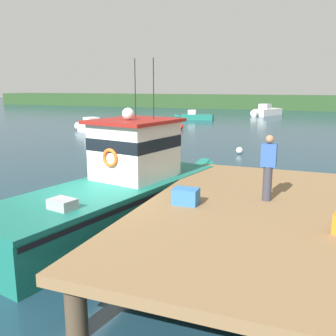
{
  "coord_description": "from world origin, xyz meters",
  "views": [
    {
      "loc": [
        5.58,
        -8.68,
        3.97
      ],
      "look_at": [
        1.2,
        2.47,
        1.4
      ],
      "focal_mm": 40.85,
      "sensor_mm": 36.0,
      "label": 1
    }
  ],
  "objects_px": {
    "moored_boat_off_the_point": "(94,127)",
    "mooring_buoy_outer": "(181,126)",
    "deckhand_by_the_boat": "(268,166)",
    "main_fishing_boat": "(123,188)",
    "mooring_buoy_spare_mooring": "(275,184)",
    "crate_stack_mid_dock": "(186,196)",
    "moored_boat_far_left": "(266,112)",
    "moored_boat_far_right": "(195,116)",
    "mooring_buoy_inshore": "(239,150)"
  },
  "relations": [
    {
      "from": "main_fishing_boat",
      "to": "moored_boat_far_right",
      "type": "relative_size",
      "value": 2.12
    },
    {
      "from": "main_fishing_boat",
      "to": "mooring_buoy_spare_mooring",
      "type": "distance_m",
      "value": 6.69
    },
    {
      "from": "moored_boat_far_left",
      "to": "main_fishing_boat",
      "type": "bearing_deg",
      "value": -88.08
    },
    {
      "from": "moored_boat_far_right",
      "to": "mooring_buoy_outer",
      "type": "distance_m",
      "value": 10.38
    },
    {
      "from": "crate_stack_mid_dock",
      "to": "moored_boat_off_the_point",
      "type": "distance_m",
      "value": 25.32
    },
    {
      "from": "main_fishing_boat",
      "to": "crate_stack_mid_dock",
      "type": "height_order",
      "value": "main_fishing_boat"
    },
    {
      "from": "crate_stack_mid_dock",
      "to": "mooring_buoy_inshore",
      "type": "bearing_deg",
      "value": 95.85
    },
    {
      "from": "mooring_buoy_outer",
      "to": "mooring_buoy_spare_mooring",
      "type": "bearing_deg",
      "value": -60.48
    },
    {
      "from": "mooring_buoy_spare_mooring",
      "to": "deckhand_by_the_boat",
      "type": "bearing_deg",
      "value": -86.41
    },
    {
      "from": "deckhand_by_the_boat",
      "to": "mooring_buoy_spare_mooring",
      "type": "xyz_separation_m",
      "value": [
        -0.36,
        5.76,
        -1.86
      ]
    },
    {
      "from": "mooring_buoy_inshore",
      "to": "mooring_buoy_outer",
      "type": "bearing_deg",
      "value": 124.47
    },
    {
      "from": "moored_boat_off_the_point",
      "to": "mooring_buoy_outer",
      "type": "height_order",
      "value": "moored_boat_off_the_point"
    },
    {
      "from": "moored_boat_far_right",
      "to": "mooring_buoy_spare_mooring",
      "type": "bearing_deg",
      "value": -66.74
    },
    {
      "from": "crate_stack_mid_dock",
      "to": "moored_boat_off_the_point",
      "type": "bearing_deg",
      "value": 127.23
    },
    {
      "from": "moored_boat_off_the_point",
      "to": "crate_stack_mid_dock",
      "type": "bearing_deg",
      "value": -52.77
    },
    {
      "from": "deckhand_by_the_boat",
      "to": "moored_boat_far_left",
      "type": "relative_size",
      "value": 0.26
    },
    {
      "from": "moored_boat_off_the_point",
      "to": "mooring_buoy_inshore",
      "type": "distance_m",
      "value": 15.06
    },
    {
      "from": "deckhand_by_the_boat",
      "to": "mooring_buoy_outer",
      "type": "distance_m",
      "value": 26.9
    },
    {
      "from": "moored_boat_far_left",
      "to": "moored_boat_off_the_point",
      "type": "bearing_deg",
      "value": -113.95
    },
    {
      "from": "moored_boat_far_right",
      "to": "mooring_buoy_inshore",
      "type": "xyz_separation_m",
      "value": [
        9.58,
        -21.49,
        -0.2
      ]
    },
    {
      "from": "moored_boat_far_right",
      "to": "mooring_buoy_outer",
      "type": "height_order",
      "value": "moored_boat_far_right"
    },
    {
      "from": "moored_boat_far_left",
      "to": "mooring_buoy_spare_mooring",
      "type": "xyz_separation_m",
      "value": [
        5.34,
        -38.96,
        -0.35
      ]
    },
    {
      "from": "crate_stack_mid_dock",
      "to": "moored_boat_off_the_point",
      "type": "height_order",
      "value": "crate_stack_mid_dock"
    },
    {
      "from": "crate_stack_mid_dock",
      "to": "mooring_buoy_outer",
      "type": "relative_size",
      "value": 1.15
    },
    {
      "from": "main_fishing_boat",
      "to": "moored_boat_far_left",
      "type": "bearing_deg",
      "value": 91.92
    },
    {
      "from": "crate_stack_mid_dock",
      "to": "moored_boat_off_the_point",
      "type": "xyz_separation_m",
      "value": [
        -15.31,
        20.14,
        -0.94
      ]
    },
    {
      "from": "crate_stack_mid_dock",
      "to": "moored_boat_far_left",
      "type": "relative_size",
      "value": 0.1
    },
    {
      "from": "mooring_buoy_inshore",
      "to": "mooring_buoy_spare_mooring",
      "type": "relative_size",
      "value": 1.02
    },
    {
      "from": "main_fishing_boat",
      "to": "deckhand_by_the_boat",
      "type": "height_order",
      "value": "main_fishing_boat"
    },
    {
      "from": "crate_stack_mid_dock",
      "to": "mooring_buoy_spare_mooring",
      "type": "height_order",
      "value": "crate_stack_mid_dock"
    },
    {
      "from": "moored_boat_far_right",
      "to": "mooring_buoy_inshore",
      "type": "bearing_deg",
      "value": -65.98
    },
    {
      "from": "moored_boat_far_left",
      "to": "mooring_buoy_outer",
      "type": "xyz_separation_m",
      "value": [
        -5.27,
        -20.23,
        -0.29
      ]
    },
    {
      "from": "main_fishing_boat",
      "to": "mooring_buoy_outer",
      "type": "xyz_separation_m",
      "value": [
        -6.76,
        24.15,
        -0.75
      ]
    },
    {
      "from": "crate_stack_mid_dock",
      "to": "moored_boat_far_left",
      "type": "xyz_separation_m",
      "value": [
        -3.94,
        45.75,
        -0.84
      ]
    },
    {
      "from": "mooring_buoy_outer",
      "to": "moored_boat_far_right",
      "type": "bearing_deg",
      "value": 100.18
    },
    {
      "from": "moored_boat_far_right",
      "to": "mooring_buoy_inshore",
      "type": "height_order",
      "value": "moored_boat_far_right"
    },
    {
      "from": "moored_boat_off_the_point",
      "to": "mooring_buoy_outer",
      "type": "relative_size",
      "value": 9.83
    },
    {
      "from": "mooring_buoy_inshore",
      "to": "mooring_buoy_outer",
      "type": "distance_m",
      "value": 13.69
    },
    {
      "from": "deckhand_by_the_boat",
      "to": "main_fishing_boat",
      "type": "bearing_deg",
      "value": 175.28
    },
    {
      "from": "moored_boat_far_left",
      "to": "mooring_buoy_outer",
      "type": "bearing_deg",
      "value": -104.6
    },
    {
      "from": "moored_boat_far_left",
      "to": "moored_boat_far_right",
      "type": "xyz_separation_m",
      "value": [
        -7.1,
        -10.01,
        -0.15
      ]
    },
    {
      "from": "mooring_buoy_inshore",
      "to": "mooring_buoy_spare_mooring",
      "type": "bearing_deg",
      "value": -69.0
    },
    {
      "from": "moored_boat_far_right",
      "to": "mooring_buoy_inshore",
      "type": "distance_m",
      "value": 23.53
    },
    {
      "from": "deckhand_by_the_boat",
      "to": "mooring_buoy_spare_mooring",
      "type": "relative_size",
      "value": 4.15
    },
    {
      "from": "main_fishing_boat",
      "to": "deckhand_by_the_boat",
      "type": "distance_m",
      "value": 4.36
    },
    {
      "from": "crate_stack_mid_dock",
      "to": "deckhand_by_the_boat",
      "type": "bearing_deg",
      "value": 30.11
    },
    {
      "from": "moored_boat_far_left",
      "to": "mooring_buoy_inshore",
      "type": "height_order",
      "value": "moored_boat_far_left"
    },
    {
      "from": "main_fishing_boat",
      "to": "moored_boat_off_the_point",
      "type": "distance_m",
      "value": 22.76
    },
    {
      "from": "deckhand_by_the_boat",
      "to": "mooring_buoy_inshore",
      "type": "height_order",
      "value": "deckhand_by_the_boat"
    },
    {
      "from": "deckhand_by_the_boat",
      "to": "mooring_buoy_inshore",
      "type": "distance_m",
      "value": 13.73
    }
  ]
}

